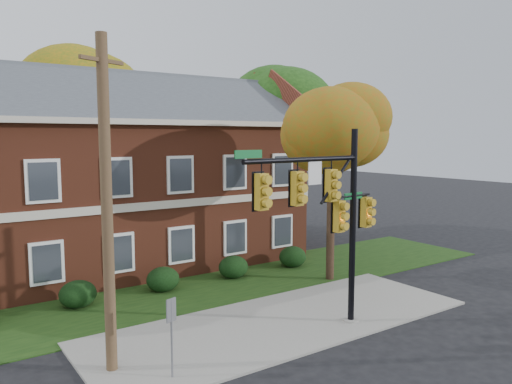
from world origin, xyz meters
TOP-DOWN VIEW (x-y plane):
  - ground at (0.00, 0.00)m, footprint 120.00×120.00m
  - sidewalk at (0.00, 1.00)m, footprint 14.00×5.00m
  - grass_strip at (0.00, 6.00)m, footprint 30.00×6.00m
  - apartment_building at (-2.00, 11.95)m, footprint 18.80×8.80m
  - hedge_left at (-5.50, 6.70)m, footprint 1.40×1.26m
  - hedge_center at (-2.00, 6.70)m, footprint 1.40×1.26m
  - hedge_right at (1.50, 6.70)m, footprint 1.40×1.26m
  - hedge_far_right at (5.00, 6.70)m, footprint 1.40×1.26m
  - tree_near_right at (5.22, 3.87)m, footprint 4.50×4.25m
  - tree_right_rear at (9.31, 12.81)m, footprint 6.30×5.95m
  - tree_far_rear at (-0.66, 19.79)m, footprint 6.84×6.46m
  - traffic_signal at (0.67, -0.52)m, footprint 6.04×0.85m
  - utility_pole at (-6.19, 0.79)m, footprint 1.34×0.69m
  - sign_post at (-5.01, -0.58)m, footprint 0.32×0.14m

SIDE VIEW (x-z plane):
  - ground at x=0.00m, z-range 0.00..0.00m
  - grass_strip at x=0.00m, z-range 0.00..0.04m
  - sidewalk at x=0.00m, z-range 0.00..0.08m
  - hedge_left at x=-5.50m, z-range 0.00..1.05m
  - hedge_center at x=-2.00m, z-range 0.00..1.05m
  - hedge_right at x=1.50m, z-range 0.00..1.05m
  - hedge_far_right at x=5.00m, z-range 0.00..1.05m
  - sign_post at x=-5.01m, z-range 0.40..2.64m
  - traffic_signal at x=0.67m, z-range 0.81..7.57m
  - utility_pole at x=-6.19m, z-range 0.07..9.23m
  - apartment_building at x=-2.00m, z-range 0.12..9.86m
  - tree_near_right at x=5.22m, z-range 2.38..10.96m
  - tree_right_rear at x=9.31m, z-range 2.81..13.43m
  - tree_far_rear at x=-0.66m, z-range 3.08..14.60m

